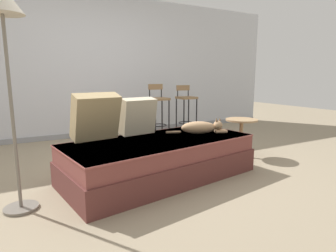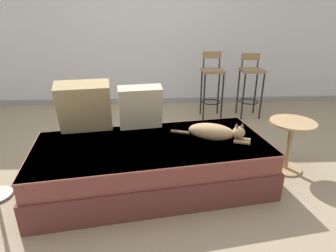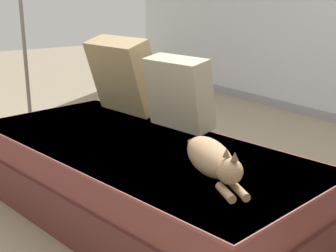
{
  "view_description": "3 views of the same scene",
  "coord_description": "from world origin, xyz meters",
  "views": [
    {
      "loc": [
        -1.35,
        -3.08,
        1.12
      ],
      "look_at": [
        0.15,
        -0.3,
        0.56
      ],
      "focal_mm": 30.0,
      "sensor_mm": 36.0,
      "label": 1
    },
    {
      "loc": [
        0.04,
        -2.67,
        1.52
      ],
      "look_at": [
        0.15,
        -0.3,
        0.56
      ],
      "focal_mm": 30.0,
      "sensor_mm": 36.0,
      "label": 2
    },
    {
      "loc": [
        2.08,
        -1.65,
        1.25
      ],
      "look_at": [
        0.15,
        -0.3,
        0.56
      ],
      "focal_mm": 50.0,
      "sensor_mm": 36.0,
      "label": 3
    }
  ],
  "objects": [
    {
      "name": "ground_plane",
      "position": [
        0.0,
        0.0,
        0.0
      ],
      "size": [
        16.0,
        16.0,
        0.0
      ],
      "primitive_type": "plane",
      "color": "gray",
      "rests_on": "ground"
    },
    {
      "name": "throw_pillow_corner",
      "position": [
        -0.63,
        -0.12,
        0.7
      ],
      "size": [
        0.53,
        0.38,
        0.51
      ],
      "color": "tan",
      "rests_on": "couch"
    },
    {
      "name": "throw_pillow_middle",
      "position": [
        -0.11,
        -0.04,
        0.66
      ],
      "size": [
        0.45,
        0.28,
        0.44
      ],
      "color": "beige",
      "rests_on": "couch"
    },
    {
      "name": "cat",
      "position": [
        0.57,
        -0.35,
        0.51
      ],
      "size": [
        0.71,
        0.34,
        0.19
      ],
      "color": "tan",
      "rests_on": "couch"
    },
    {
      "name": "couch",
      "position": [
        0.0,
        -0.4,
        0.22
      ],
      "size": [
        2.21,
        1.27,
        0.44
      ],
      "color": "brown",
      "rests_on": "ground"
    }
  ]
}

